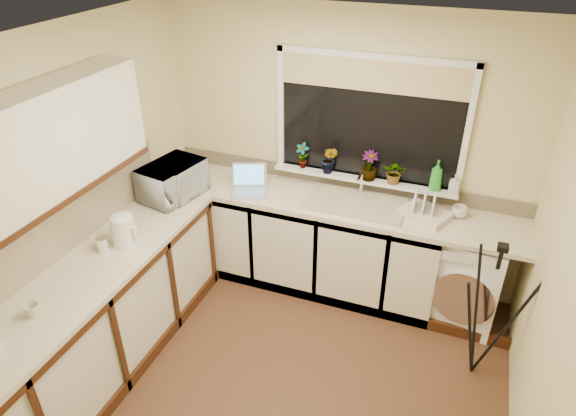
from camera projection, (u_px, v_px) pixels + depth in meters
The scene contains 32 objects.
floor at pixel (282, 378), 3.85m from camera, with size 3.20×3.20×0.00m, color #573123.
ceiling at pixel (280, 45), 2.60m from camera, with size 3.20×3.20×0.00m, color white.
wall_back at pixel (344, 152), 4.43m from camera, with size 3.20×3.20×0.00m, color beige.
wall_left at pixel (77, 200), 3.71m from camera, with size 3.00×3.00×0.00m, color beige.
wall_right at pixel (559, 303), 2.74m from camera, with size 3.00×3.00×0.00m, color beige.
base_cabinet_back at pixel (296, 239), 4.69m from camera, with size 2.55×0.60×0.86m, color silver.
base_cabinet_left at pixel (104, 318), 3.78m from camera, with size 0.54×2.40×0.86m, color silver.
worktop_back at pixel (333, 203), 4.37m from camera, with size 3.20×0.60×0.04m, color beige.
worktop_left at pixel (92, 270), 3.55m from camera, with size 0.60×2.40×0.04m, color beige.
upper_cabinet at pixel (26, 155), 3.01m from camera, with size 0.28×1.90×0.70m, color silver.
splashback_left at pixel (51, 233), 3.52m from camera, with size 0.02×2.40×0.45m, color beige.
splashback_back at pixel (342, 179), 4.55m from camera, with size 3.20×0.02×0.14m, color beige.
window_glass at pixel (369, 120), 4.20m from camera, with size 1.50×0.02×1.00m, color black.
window_blind at pixel (373, 76), 3.99m from camera, with size 1.50×0.02×0.25m, color tan.
windowsill at pixel (363, 179), 4.41m from camera, with size 1.60×0.14×0.03m, color white.
sink at pixel (356, 203), 4.29m from camera, with size 0.82×0.46×0.03m, color tan.
faucet at pixel (362, 183), 4.38m from camera, with size 0.03×0.03×0.24m, color silver.
washing_machine at pixel (466, 275), 4.26m from camera, with size 0.59×0.57×0.83m, color white.
laptop at pixel (249, 184), 4.49m from camera, with size 0.38×0.37×0.22m.
kettle at pixel (123, 231), 3.74m from camera, with size 0.17×0.17×0.22m, color white.
dish_rack at pixel (425, 214), 4.11m from camera, with size 0.37×0.27×0.05m, color beige.
tripod at pixel (486, 313), 3.61m from camera, with size 0.58×0.58×1.17m, color black, non-canonical shape.
steel_jar at pixel (103, 244), 3.69m from camera, with size 0.08×0.08×0.12m, color white.
microwave at pixel (173, 181), 4.35m from camera, with size 0.54×0.37×0.30m, color white.
plant_a at pixel (302, 156), 4.51m from camera, with size 0.12×0.08×0.23m, color #999999.
plant_b at pixel (329, 160), 4.41m from camera, with size 0.14×0.11×0.25m, color #999999.
plant_c at pixel (369, 166), 4.31m from camera, with size 0.14×0.14×0.26m, color #999999.
plant_d at pixel (395, 172), 4.26m from camera, with size 0.19×0.16×0.21m, color #999999.
soap_bottle_green at pixel (436, 176), 4.15m from camera, with size 0.10×0.10×0.26m, color green.
soap_bottle_clear at pixel (455, 184), 4.12m from camera, with size 0.08×0.08×0.17m, color #999999.
cup_back at pixel (459, 212), 4.10m from camera, with size 0.12×0.12×0.10m, color silver.
cup_left at pixel (32, 310), 3.11m from camera, with size 0.09×0.09×0.09m, color beige.
Camera 1 is at (0.98, -2.48, 3.05)m, focal length 31.86 mm.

